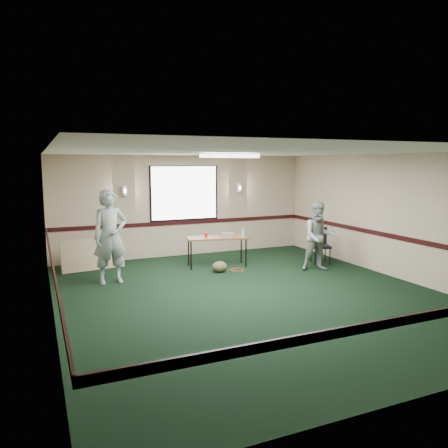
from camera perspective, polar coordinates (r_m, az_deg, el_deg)
name	(u,v)px	position (r m, az deg, el deg)	size (l,w,h in m)	color
ground	(251,295)	(8.44, 3.55, -9.23)	(8.00, 8.00, 0.00)	black
room_shell	(210,203)	(10.04, -1.87, 2.75)	(8.00, 8.02, 8.00)	tan
folding_table	(217,239)	(10.55, -0.92, -1.98)	(1.53, 0.86, 0.72)	brown
projector	(228,235)	(10.58, 0.48, -1.41)	(0.27, 0.23, 0.09)	gray
game_console	(230,235)	(10.72, 0.78, -1.41)	(0.20, 0.16, 0.05)	silver
red_cup	(206,235)	(10.49, -2.35, -1.46)	(0.07, 0.07, 0.11)	red
water_bottle	(243,233)	(10.50, 2.48, -1.22)	(0.06, 0.06, 0.19)	#8FC6EA
duffel_bag	(219,267)	(10.08, -0.60, -5.61)	(0.36, 0.27, 0.25)	#4C462B
cable_coil	(237,270)	(10.30, 1.75, -6.00)	(0.31, 0.31, 0.02)	red
folded_table	(93,254)	(10.70, -16.75, -3.81)	(1.45, 0.06, 0.74)	tan
conference_chair	(320,242)	(11.20, 12.38, -2.35)	(0.56, 0.57, 0.90)	black
person_left	(110,237)	(9.35, -14.64, -1.63)	(0.71, 0.47, 1.95)	#3B6083
person_right	(319,236)	(10.39, 12.30, -1.59)	(0.78, 0.61, 1.60)	#7691B8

